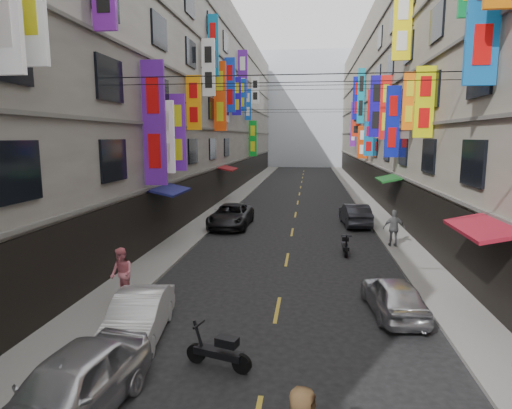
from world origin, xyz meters
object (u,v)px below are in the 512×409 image
(scooter_crossing, at_px, (219,352))
(pedestrian_lfar, at_px, (121,274))
(pedestrian_rfar, at_px, (394,228))
(car_right_mid, at_px, (393,296))
(scooter_far_right, at_px, (345,245))
(car_left_far, at_px, (231,216))
(car_right_far, at_px, (355,215))
(car_left_near, at_px, (70,389))
(car_left_mid, at_px, (138,317))

(scooter_crossing, bearing_deg, pedestrian_lfar, 64.78)
(pedestrian_rfar, bearing_deg, car_right_mid, 77.84)
(scooter_crossing, xyz_separation_m, scooter_far_right, (3.98, 11.24, 0.00))
(scooter_far_right, xyz_separation_m, pedestrian_lfar, (-8.26, -7.39, 0.59))
(scooter_crossing, relative_size, pedestrian_rfar, 0.92)
(scooter_far_right, height_order, car_left_far, car_left_far)
(car_right_far, xyz_separation_m, pedestrian_rfar, (1.40, -5.75, 0.35))
(car_left_near, xyz_separation_m, car_left_far, (-0.29, 19.36, -0.01))
(pedestrian_rfar, bearing_deg, car_left_mid, 49.41)
(pedestrian_rfar, bearing_deg, scooter_far_right, 27.24)
(car_left_far, height_order, car_right_mid, car_left_far)
(car_left_near, bearing_deg, scooter_crossing, 50.32)
(car_right_far, bearing_deg, scooter_crossing, 69.93)
(pedestrian_rfar, bearing_deg, car_left_far, -26.09)
(scooter_crossing, xyz_separation_m, car_left_near, (-2.54, -2.41, 0.29))
(scooter_crossing, distance_m, car_left_near, 3.51)
(car_right_far, bearing_deg, car_right_mid, 84.69)
(car_left_far, bearing_deg, pedestrian_lfar, -95.83)
(car_left_far, bearing_deg, car_right_mid, -58.62)
(pedestrian_lfar, distance_m, pedestrian_rfar, 13.97)
(scooter_crossing, bearing_deg, scooter_far_right, -2.80)
(scooter_far_right, xyz_separation_m, car_right_mid, (0.96, -7.27, 0.19))
(pedestrian_lfar, bearing_deg, car_left_near, -35.10)
(car_right_mid, bearing_deg, scooter_crossing, 32.67)
(scooter_crossing, bearing_deg, car_left_far, 26.20)
(scooter_crossing, distance_m, car_right_far, 19.12)
(car_right_mid, distance_m, pedestrian_rfar, 8.85)
(scooter_far_right, relative_size, car_right_far, 0.41)
(pedestrian_lfar, bearing_deg, car_left_far, 123.04)
(scooter_crossing, height_order, car_left_mid, car_left_mid)
(car_right_mid, bearing_deg, car_left_mid, 13.24)
(pedestrian_lfar, bearing_deg, scooter_crossing, -2.57)
(pedestrian_lfar, height_order, pedestrian_rfar, pedestrian_rfar)
(car_left_mid, height_order, car_right_mid, car_left_mid)
(scooter_far_right, distance_m, pedestrian_rfar, 3.02)
(car_left_far, xyz_separation_m, pedestrian_rfar, (9.40, -4.29, 0.35))
(scooter_crossing, xyz_separation_m, car_right_mid, (4.94, 3.96, 0.19))
(car_right_mid, bearing_deg, car_right_far, -97.01)
(car_right_mid, distance_m, car_right_far, 14.45)
(scooter_far_right, xyz_separation_m, car_left_mid, (-6.62, -9.93, 0.21))
(car_left_far, distance_m, car_right_mid, 15.13)
(car_left_near, height_order, pedestrian_lfar, pedestrian_lfar)
(car_left_near, xyz_separation_m, car_right_far, (7.71, 20.82, -0.01))
(car_left_far, bearing_deg, car_left_near, -88.66)
(car_right_far, xyz_separation_m, pedestrian_lfar, (-9.45, -14.56, 0.31))
(car_right_mid, relative_size, car_right_far, 0.85)
(car_left_mid, xyz_separation_m, car_right_mid, (7.58, 2.66, -0.02))
(car_left_far, relative_size, pedestrian_lfar, 2.87)
(car_left_near, bearing_deg, pedestrian_rfar, 65.75)
(car_left_far, bearing_deg, scooter_crossing, -80.02)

